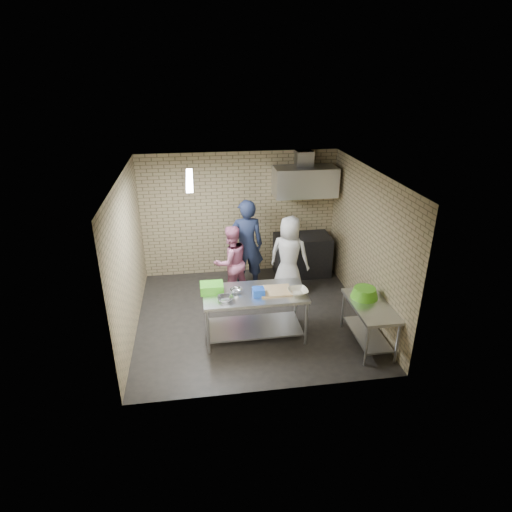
# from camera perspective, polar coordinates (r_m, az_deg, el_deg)

# --- Properties ---
(floor) EXTENTS (4.20, 4.20, 0.00)m
(floor) POSITION_cam_1_polar(r_m,az_deg,el_deg) (8.06, -0.50, -8.11)
(floor) COLOR black
(floor) RESTS_ON ground
(ceiling) EXTENTS (4.20, 4.20, 0.00)m
(ceiling) POSITION_cam_1_polar(r_m,az_deg,el_deg) (7.00, -0.58, 10.94)
(ceiling) COLOR black
(ceiling) RESTS_ON ground
(back_wall) EXTENTS (4.20, 0.06, 2.70)m
(back_wall) POSITION_cam_1_polar(r_m,az_deg,el_deg) (9.28, -2.25, 5.60)
(back_wall) COLOR #9A8A60
(back_wall) RESTS_ON ground
(front_wall) EXTENTS (4.20, 0.06, 2.70)m
(front_wall) POSITION_cam_1_polar(r_m,az_deg,el_deg) (5.67, 2.27, -7.23)
(front_wall) COLOR #9A8A60
(front_wall) RESTS_ON ground
(left_wall) EXTENTS (0.06, 4.00, 2.70)m
(left_wall) POSITION_cam_1_polar(r_m,az_deg,el_deg) (7.46, -16.73, -0.23)
(left_wall) COLOR #9A8A60
(left_wall) RESTS_ON ground
(right_wall) EXTENTS (0.06, 4.00, 2.70)m
(right_wall) POSITION_cam_1_polar(r_m,az_deg,el_deg) (7.96, 14.61, 1.59)
(right_wall) COLOR #9A8A60
(right_wall) RESTS_ON ground
(prep_table) EXTENTS (1.71, 0.86, 0.86)m
(prep_table) POSITION_cam_1_polar(r_m,az_deg,el_deg) (7.31, -0.19, -7.83)
(prep_table) COLOR silver
(prep_table) RESTS_ON floor
(side_counter) EXTENTS (0.60, 1.20, 0.75)m
(side_counter) POSITION_cam_1_polar(r_m,az_deg,el_deg) (7.40, 14.83, -8.80)
(side_counter) COLOR silver
(side_counter) RESTS_ON floor
(stove) EXTENTS (1.20, 0.70, 0.90)m
(stove) POSITION_cam_1_polar(r_m,az_deg,el_deg) (9.52, 6.18, 0.14)
(stove) COLOR black
(stove) RESTS_ON floor
(range_hood) EXTENTS (1.30, 0.60, 0.60)m
(range_hood) POSITION_cam_1_polar(r_m,az_deg,el_deg) (9.02, 6.57, 9.88)
(range_hood) COLOR silver
(range_hood) RESTS_ON back_wall
(hood_duct) EXTENTS (0.35, 0.30, 0.30)m
(hood_duct) POSITION_cam_1_polar(r_m,az_deg,el_deg) (9.07, 6.47, 12.87)
(hood_duct) COLOR #A5A8AD
(hood_duct) RESTS_ON back_wall
(wall_shelf) EXTENTS (0.80, 0.20, 0.04)m
(wall_shelf) POSITION_cam_1_polar(r_m,az_deg,el_deg) (9.32, 8.03, 9.13)
(wall_shelf) COLOR #3F2B19
(wall_shelf) RESTS_ON back_wall
(fluorescent_fixture) EXTENTS (0.10, 1.25, 0.08)m
(fluorescent_fixture) POSITION_cam_1_polar(r_m,az_deg,el_deg) (6.95, -8.90, 10.05)
(fluorescent_fixture) COLOR white
(fluorescent_fixture) RESTS_ON ceiling
(green_crate) EXTENTS (0.38, 0.29, 0.15)m
(green_crate) POSITION_cam_1_polar(r_m,az_deg,el_deg) (7.11, -5.94, -4.27)
(green_crate) COLOR green
(green_crate) RESTS_ON prep_table
(blue_tub) EXTENTS (0.19, 0.19, 0.12)m
(blue_tub) POSITION_cam_1_polar(r_m,az_deg,el_deg) (6.98, 0.33, -4.82)
(blue_tub) COLOR blue
(blue_tub) RESTS_ON prep_table
(cutting_board) EXTENTS (0.52, 0.40, 0.03)m
(cutting_board) POSITION_cam_1_polar(r_m,az_deg,el_deg) (7.12, 2.63, -4.67)
(cutting_board) COLOR tan
(cutting_board) RESTS_ON prep_table
(mixing_bowl_a) EXTENTS (0.28, 0.28, 0.07)m
(mixing_bowl_a) POSITION_cam_1_polar(r_m,az_deg,el_deg) (6.86, -4.11, -5.75)
(mixing_bowl_a) COLOR #ADAFB4
(mixing_bowl_a) RESTS_ON prep_table
(mixing_bowl_b) EXTENTS (0.22, 0.22, 0.06)m
(mixing_bowl_b) POSITION_cam_1_polar(r_m,az_deg,el_deg) (7.09, -2.66, -4.65)
(mixing_bowl_b) COLOR #AFB2B6
(mixing_bowl_b) RESTS_ON prep_table
(ceramic_bowl) EXTENTS (0.35, 0.35, 0.08)m
(ceramic_bowl) POSITION_cam_1_polar(r_m,az_deg,el_deg) (7.07, 5.63, -4.77)
(ceramic_bowl) COLOR beige
(ceramic_bowl) RESTS_ON prep_table
(green_basin) EXTENTS (0.46, 0.46, 0.17)m
(green_basin) POSITION_cam_1_polar(r_m,az_deg,el_deg) (7.36, 14.34, -4.77)
(green_basin) COLOR #59C626
(green_basin) RESTS_ON side_counter
(bottle_red) EXTENTS (0.07, 0.07, 0.18)m
(bottle_red) POSITION_cam_1_polar(r_m,az_deg,el_deg) (9.23, 6.56, 9.76)
(bottle_red) COLOR #B22619
(bottle_red) RESTS_ON wall_shelf
(man_navy) EXTENTS (0.72, 0.49, 1.93)m
(man_navy) POSITION_cam_1_polar(r_m,az_deg,el_deg) (8.63, -1.31, 1.41)
(man_navy) COLOR #151C36
(man_navy) RESTS_ON floor
(woman_pink) EXTENTS (0.90, 0.82, 1.51)m
(woman_pink) POSITION_cam_1_polar(r_m,az_deg,el_deg) (8.41, -3.36, -0.83)
(woman_pink) COLOR #C1668B
(woman_pink) RESTS_ON floor
(woman_white) EXTENTS (0.95, 0.84, 1.64)m
(woman_white) POSITION_cam_1_polar(r_m,az_deg,el_deg) (8.54, 4.47, 0.03)
(woman_white) COLOR silver
(woman_white) RESTS_ON floor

